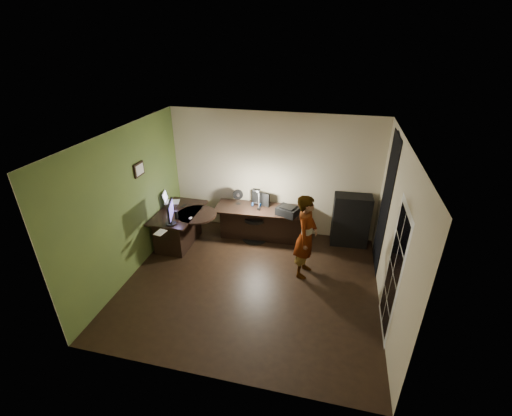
% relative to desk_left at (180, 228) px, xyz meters
% --- Properties ---
extents(floor, '(4.50, 4.00, 0.01)m').
position_rel_desk_left_xyz_m(floor, '(1.79, -0.96, -0.39)').
color(floor, black).
rests_on(floor, ground).
extents(ceiling, '(4.50, 4.00, 0.01)m').
position_rel_desk_left_xyz_m(ceiling, '(1.79, -0.96, 2.32)').
color(ceiling, silver).
rests_on(ceiling, floor).
extents(wall_back, '(4.50, 0.01, 2.70)m').
position_rel_desk_left_xyz_m(wall_back, '(1.79, 1.05, 0.97)').
color(wall_back, '#C2B491').
rests_on(wall_back, floor).
extents(wall_front, '(4.50, 0.01, 2.70)m').
position_rel_desk_left_xyz_m(wall_front, '(1.79, -2.96, 0.97)').
color(wall_front, '#C2B491').
rests_on(wall_front, floor).
extents(wall_left, '(0.01, 4.00, 2.70)m').
position_rel_desk_left_xyz_m(wall_left, '(-0.46, -0.96, 0.97)').
color(wall_left, '#C2B491').
rests_on(wall_left, floor).
extents(wall_right, '(0.01, 4.00, 2.70)m').
position_rel_desk_left_xyz_m(wall_right, '(4.05, -0.96, 0.97)').
color(wall_right, '#C2B491').
rests_on(wall_right, floor).
extents(green_wall_overlay, '(0.00, 4.00, 2.70)m').
position_rel_desk_left_xyz_m(green_wall_overlay, '(-0.45, -0.96, 0.97)').
color(green_wall_overlay, '#4F652B').
rests_on(green_wall_overlay, floor).
extents(arched_doorway, '(0.01, 0.90, 2.60)m').
position_rel_desk_left_xyz_m(arched_doorway, '(4.03, 0.19, 0.92)').
color(arched_doorway, black).
rests_on(arched_doorway, floor).
extents(french_door, '(0.02, 0.92, 2.10)m').
position_rel_desk_left_xyz_m(french_door, '(4.03, -1.51, 0.67)').
color(french_door, white).
rests_on(french_door, floor).
extents(framed_picture, '(0.04, 0.30, 0.25)m').
position_rel_desk_left_xyz_m(framed_picture, '(-0.43, -0.51, 1.47)').
color(framed_picture, black).
rests_on(framed_picture, wall_left).
extents(desk_left, '(0.83, 1.34, 0.77)m').
position_rel_desk_left_xyz_m(desk_left, '(0.00, 0.00, 0.00)').
color(desk_left, black).
rests_on(desk_left, floor).
extents(desk_right, '(1.99, 0.78, 0.74)m').
position_rel_desk_left_xyz_m(desk_right, '(1.64, 0.61, -0.02)').
color(desk_right, black).
rests_on(desk_right, floor).
extents(cabinet, '(0.78, 0.42, 1.13)m').
position_rel_desk_left_xyz_m(cabinet, '(3.52, 0.82, 0.18)').
color(cabinet, black).
rests_on(cabinet, floor).
extents(laptop_stand, '(0.27, 0.24, 0.09)m').
position_rel_desk_left_xyz_m(laptop_stand, '(-0.22, 0.20, 0.44)').
color(laptop_stand, silver).
rests_on(laptop_stand, desk_left).
extents(laptop, '(0.39, 0.38, 0.22)m').
position_rel_desk_left_xyz_m(laptop, '(-0.22, 0.20, 0.59)').
color(laptop, silver).
rests_on(laptop, laptop_stand).
extents(monitor, '(0.26, 0.51, 0.34)m').
position_rel_desk_left_xyz_m(monitor, '(0.09, -0.51, 0.56)').
color(monitor, black).
rests_on(monitor, desk_left).
extents(mouse, '(0.07, 0.10, 0.04)m').
position_rel_desk_left_xyz_m(mouse, '(0.38, -0.24, 0.41)').
color(mouse, silver).
rests_on(mouse, desk_left).
extents(phone, '(0.09, 0.14, 0.01)m').
position_rel_desk_left_xyz_m(phone, '(0.00, 0.26, 0.40)').
color(phone, black).
rests_on(phone, desk_left).
extents(pen, '(0.04, 0.15, 0.01)m').
position_rel_desk_left_xyz_m(pen, '(0.42, 0.25, 0.40)').
color(pen, black).
rests_on(pen, desk_left).
extents(speaker, '(0.07, 0.07, 0.17)m').
position_rel_desk_left_xyz_m(speaker, '(0.10, -0.29, 0.48)').
color(speaker, black).
rests_on(speaker, desk_left).
extents(notepad, '(0.19, 0.24, 0.01)m').
position_rel_desk_left_xyz_m(notepad, '(0.04, -0.87, 0.40)').
color(notepad, silver).
rests_on(notepad, desk_left).
extents(desk_fan, '(0.25, 0.19, 0.34)m').
position_rel_desk_left_xyz_m(desk_fan, '(1.10, 0.71, 0.52)').
color(desk_fan, black).
rests_on(desk_fan, desk_right).
extents(headphones, '(0.21, 0.09, 0.10)m').
position_rel_desk_left_xyz_m(headphones, '(1.51, 0.69, 0.39)').
color(headphones, navy).
rests_on(headphones, desk_right).
extents(printer, '(0.51, 0.46, 0.19)m').
position_rel_desk_left_xyz_m(printer, '(2.23, 0.46, 0.44)').
color(printer, black).
rests_on(printer, desk_right).
extents(desk_lamp, '(0.15, 0.27, 0.60)m').
position_rel_desk_left_xyz_m(desk_lamp, '(1.60, 0.53, 0.65)').
color(desk_lamp, black).
rests_on(desk_lamp, desk_right).
extents(office_chair, '(0.73, 0.73, 1.03)m').
position_rel_desk_left_xyz_m(office_chair, '(1.51, 0.55, 0.13)').
color(office_chair, black).
rests_on(office_chair, floor).
extents(person, '(0.48, 0.63, 1.62)m').
position_rel_desk_left_xyz_m(person, '(2.69, -0.43, 0.42)').
color(person, '#D8A88C').
rests_on(person, floor).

